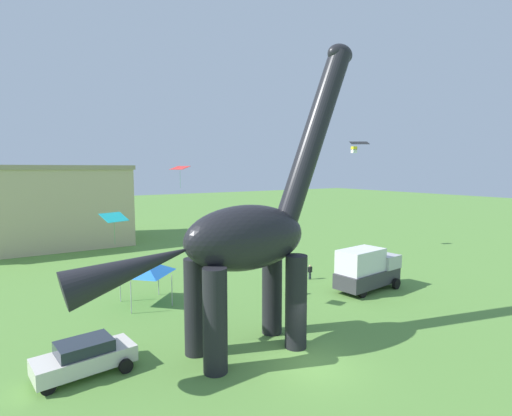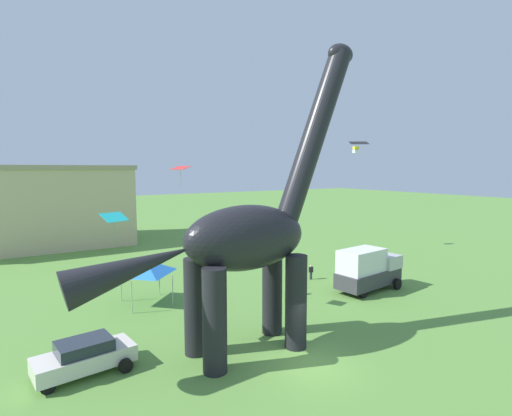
{
  "view_description": "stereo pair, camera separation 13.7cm",
  "coord_description": "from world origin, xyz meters",
  "px_view_note": "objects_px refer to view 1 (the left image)",
  "views": [
    {
      "loc": [
        -11.53,
        -13.3,
        9.15
      ],
      "look_at": [
        -0.66,
        3.57,
        7.12
      ],
      "focal_mm": 27.52,
      "sensor_mm": 36.0,
      "label": 1
    },
    {
      "loc": [
        -11.42,
        -13.37,
        9.15
      ],
      "look_at": [
        -0.66,
        3.57,
        7.12
      ],
      "focal_mm": 27.52,
      "sensor_mm": 36.0,
      "label": 2
    }
  ],
  "objects_px": {
    "parked_box_truck": "(367,269)",
    "person_watching_child": "(289,283)",
    "dinosaur_sculpture": "(245,238)",
    "parked_sedan_left": "(85,357)",
    "kite_apex": "(180,168)",
    "kite_mid_center": "(359,143)",
    "festival_canopy_tent": "(145,267)",
    "kite_far_right": "(114,217)",
    "kite_high_right": "(354,150)",
    "person_vendor_side": "(310,270)"
  },
  "relations": [
    {
      "from": "parked_box_truck",
      "to": "festival_canopy_tent",
      "type": "xyz_separation_m",
      "value": [
        -14.92,
        6.05,
        0.9
      ]
    },
    {
      "from": "person_vendor_side",
      "to": "kite_far_right",
      "type": "distance_m",
      "value": 18.23
    },
    {
      "from": "kite_apex",
      "to": "person_watching_child",
      "type": "bearing_deg",
      "value": -3.68
    },
    {
      "from": "parked_box_truck",
      "to": "kite_far_right",
      "type": "distance_m",
      "value": 18.94
    },
    {
      "from": "person_watching_child",
      "to": "kite_apex",
      "type": "xyz_separation_m",
      "value": [
        -7.92,
        0.51,
        8.26
      ]
    },
    {
      "from": "dinosaur_sculpture",
      "to": "parked_box_truck",
      "type": "bearing_deg",
      "value": 33.59
    },
    {
      "from": "dinosaur_sculpture",
      "to": "parked_box_truck",
      "type": "relative_size",
      "value": 2.75
    },
    {
      "from": "kite_high_right",
      "to": "person_watching_child",
      "type": "bearing_deg",
      "value": -150.03
    },
    {
      "from": "parked_box_truck",
      "to": "kite_mid_center",
      "type": "distance_m",
      "value": 15.68
    },
    {
      "from": "kite_apex",
      "to": "parked_sedan_left",
      "type": "bearing_deg",
      "value": -146.36
    },
    {
      "from": "kite_high_right",
      "to": "kite_apex",
      "type": "xyz_separation_m",
      "value": [
        -24.29,
        -8.93,
        -2.06
      ]
    },
    {
      "from": "kite_mid_center",
      "to": "kite_apex",
      "type": "relative_size",
      "value": 0.69
    },
    {
      "from": "kite_high_right",
      "to": "kite_apex",
      "type": "bearing_deg",
      "value": -159.81
    },
    {
      "from": "parked_box_truck",
      "to": "person_vendor_side",
      "type": "relative_size",
      "value": 4.76
    },
    {
      "from": "person_watching_child",
      "to": "kite_apex",
      "type": "height_order",
      "value": "kite_apex"
    },
    {
      "from": "parked_box_truck",
      "to": "kite_apex",
      "type": "relative_size",
      "value": 4.38
    },
    {
      "from": "person_vendor_side",
      "to": "kite_mid_center",
      "type": "xyz_separation_m",
      "value": [
        -8.5,
        -12.81,
        9.46
      ]
    },
    {
      "from": "person_watching_child",
      "to": "festival_canopy_tent",
      "type": "distance_m",
      "value": 10.11
    },
    {
      "from": "person_vendor_side",
      "to": "kite_apex",
      "type": "bearing_deg",
      "value": -10.98
    },
    {
      "from": "parked_sedan_left",
      "to": "kite_mid_center",
      "type": "bearing_deg",
      "value": -41.21
    },
    {
      "from": "festival_canopy_tent",
      "to": "kite_high_right",
      "type": "relative_size",
      "value": 4.35
    },
    {
      "from": "kite_apex",
      "to": "dinosaur_sculpture",
      "type": "bearing_deg",
      "value": -82.32
    },
    {
      "from": "parked_box_truck",
      "to": "festival_canopy_tent",
      "type": "height_order",
      "value": "parked_box_truck"
    },
    {
      "from": "parked_sedan_left",
      "to": "kite_far_right",
      "type": "bearing_deg",
      "value": 30.34
    },
    {
      "from": "festival_canopy_tent",
      "to": "kite_high_right",
      "type": "height_order",
      "value": "kite_high_right"
    },
    {
      "from": "kite_mid_center",
      "to": "person_watching_child",
      "type": "bearing_deg",
      "value": 66.85
    },
    {
      "from": "parked_sedan_left",
      "to": "kite_apex",
      "type": "relative_size",
      "value": 3.31
    },
    {
      "from": "dinosaur_sculpture",
      "to": "kite_mid_center",
      "type": "relative_size",
      "value": 17.45
    },
    {
      "from": "kite_mid_center",
      "to": "kite_apex",
      "type": "bearing_deg",
      "value": 107.48
    },
    {
      "from": "parked_box_truck",
      "to": "kite_mid_center",
      "type": "height_order",
      "value": "kite_mid_center"
    },
    {
      "from": "festival_canopy_tent",
      "to": "kite_high_right",
      "type": "bearing_deg",
      "value": 12.26
    },
    {
      "from": "dinosaur_sculpture",
      "to": "kite_far_right",
      "type": "relative_size",
      "value": 10.41
    },
    {
      "from": "kite_mid_center",
      "to": "kite_far_right",
      "type": "distance_m",
      "value": 11.89
    },
    {
      "from": "dinosaur_sculpture",
      "to": "parked_sedan_left",
      "type": "height_order",
      "value": "dinosaur_sculpture"
    },
    {
      "from": "kite_far_right",
      "to": "kite_apex",
      "type": "bearing_deg",
      "value": 32.2
    },
    {
      "from": "kite_mid_center",
      "to": "dinosaur_sculpture",
      "type": "bearing_deg",
      "value": 118.68
    },
    {
      "from": "parked_box_truck",
      "to": "kite_apex",
      "type": "xyz_separation_m",
      "value": [
        -13.65,
        2.67,
        7.53
      ]
    },
    {
      "from": "dinosaur_sculpture",
      "to": "kite_high_right",
      "type": "relative_size",
      "value": 22.03
    },
    {
      "from": "parked_box_truck",
      "to": "person_vendor_side",
      "type": "height_order",
      "value": "parked_box_truck"
    },
    {
      "from": "dinosaur_sculpture",
      "to": "person_vendor_side",
      "type": "height_order",
      "value": "dinosaur_sculpture"
    },
    {
      "from": "dinosaur_sculpture",
      "to": "parked_box_truck",
      "type": "xyz_separation_m",
      "value": [
        12.81,
        3.5,
        -4.12
      ]
    },
    {
      "from": "parked_sedan_left",
      "to": "person_watching_child",
      "type": "bearing_deg",
      "value": 7.82
    },
    {
      "from": "person_vendor_side",
      "to": "kite_high_right",
      "type": "height_order",
      "value": "kite_high_right"
    },
    {
      "from": "person_watching_child",
      "to": "kite_mid_center",
      "type": "bearing_deg",
      "value": -109.06
    },
    {
      "from": "dinosaur_sculpture",
      "to": "festival_canopy_tent",
      "type": "bearing_deg",
      "value": 120.71
    },
    {
      "from": "kite_mid_center",
      "to": "parked_box_truck",
      "type": "bearing_deg",
      "value": 39.12
    },
    {
      "from": "dinosaur_sculpture",
      "to": "parked_sedan_left",
      "type": "bearing_deg",
      "value": -176.77
    },
    {
      "from": "parked_sedan_left",
      "to": "person_watching_child",
      "type": "xyz_separation_m",
      "value": [
        14.28,
        3.73,
        0.11
      ]
    },
    {
      "from": "parked_box_truck",
      "to": "person_watching_child",
      "type": "distance_m",
      "value": 6.16
    },
    {
      "from": "parked_box_truck",
      "to": "kite_mid_center",
      "type": "xyz_separation_m",
      "value": [
        -10.2,
        -8.29,
        8.55
      ]
    }
  ]
}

